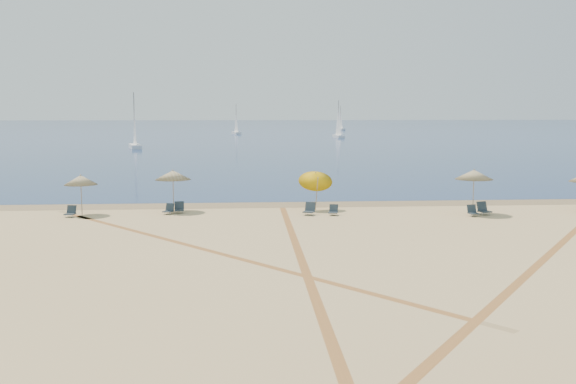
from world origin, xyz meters
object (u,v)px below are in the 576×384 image
object	(u,v)px
chair_3	(169,209)
sailboat_1	(340,123)
sailboat_2	(236,125)
chair_8	(483,209)
chair_5	(309,209)
chair_2	(71,212)
chair_6	(333,210)
umbrella_3	(316,177)
sailboat_3	(135,132)
umbrella_1	(81,180)
chair_7	(473,211)
umbrella_4	(474,175)
umbrella_2	(173,175)
sailboat_0	(338,126)
chair_4	(179,208)

from	to	relation	value
chair_3	sailboat_1	xyz separation A→B (m)	(36.15, 167.04, 2.06)
chair_3	sailboat_2	size ratio (longest dim) A/B	0.10
chair_8	chair_5	bearing A→B (deg)	162.50
chair_2	chair_6	size ratio (longest dim) A/B	1.00
umbrella_3	sailboat_3	xyz separation A→B (m)	(-21.40, 67.32, 0.71)
sailboat_1	umbrella_3	bearing A→B (deg)	-112.01
umbrella_1	chair_7	xyz separation A→B (m)	(22.35, -2.09, -1.74)
umbrella_4	chair_2	size ratio (longest dim) A/B	3.79
umbrella_2	chair_7	bearing A→B (deg)	-9.95
chair_2	chair_5	bearing A→B (deg)	8.39
sailboat_0	sailboat_2	size ratio (longest dim) A/B	1.08
chair_7	sailboat_0	world-z (taller)	sailboat_0
umbrella_2	chair_3	xyz separation A→B (m)	(-0.18, -0.99, -1.91)
umbrella_3	chair_7	world-z (taller)	umbrella_3
chair_4	sailboat_3	xyz separation A→B (m)	(-13.28, 67.71, 2.42)
chair_8	sailboat_0	distance (m)	109.82
sailboat_0	umbrella_4	bearing A→B (deg)	-100.99
umbrella_1	chair_2	distance (m)	1.92
chair_7	sailboat_3	xyz separation A→B (m)	(-30.09, 70.14, 2.42)
chair_4	chair_6	world-z (taller)	chair_4
chair_2	chair_6	bearing A→B (deg)	7.72
sailboat_3	chair_7	bearing A→B (deg)	-81.55
umbrella_2	umbrella_4	distance (m)	17.62
sailboat_0	chair_3	bearing A→B (deg)	-110.15
sailboat_2	chair_3	bearing A→B (deg)	-105.40
umbrella_1	chair_8	distance (m)	23.26
chair_8	umbrella_4	bearing A→B (deg)	140.78
umbrella_3	chair_2	bearing A→B (deg)	-174.49
umbrella_3	chair_8	size ratio (longest dim) A/B	3.26
chair_2	sailboat_3	world-z (taller)	sailboat_3
chair_3	umbrella_4	bearing A→B (deg)	20.07
chair_8	sailboat_2	bearing A→B (deg)	82.80
umbrella_1	chair_3	distance (m)	5.27
chair_4	umbrella_1	bearing A→B (deg)	179.16
umbrella_2	chair_4	distance (m)	2.02
chair_3	chair_5	world-z (taller)	chair_5
umbrella_3	sailboat_0	size ratio (longest dim) A/B	0.33
chair_2	sailboat_3	size ratio (longest dim) A/B	0.08
sailboat_0	sailboat_3	distance (m)	55.82
umbrella_3	sailboat_0	distance (m)	108.58
umbrella_1	chair_3	bearing A→B (deg)	-0.73
chair_3	chair_2	bearing A→B (deg)	-149.63
umbrella_2	sailboat_2	xyz separation A→B (m)	(3.03, 132.29, 0.18)
umbrella_3	sailboat_0	world-z (taller)	sailboat_0
chair_2	chair_6	xyz separation A→B (m)	(14.94, -0.51, -0.01)
chair_3	sailboat_0	bearing A→B (deg)	100.58
chair_5	chair_6	xyz separation A→B (m)	(1.36, -0.21, -0.05)
chair_4	chair_6	xyz separation A→B (m)	(8.93, -1.48, -0.02)
umbrella_4	chair_3	distance (m)	17.81
sailboat_2	chair_4	bearing A→B (deg)	-105.16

